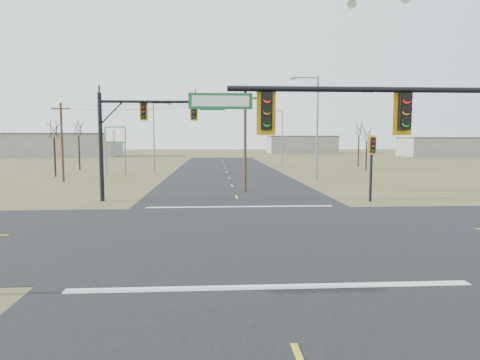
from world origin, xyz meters
name	(u,v)px	position (x,y,z in m)	size (l,w,h in m)	color
ground	(250,232)	(0.00, 0.00, 0.00)	(320.00, 320.00, 0.00)	brown
road_ew	(250,232)	(0.00, 0.00, 0.01)	(160.00, 14.00, 0.02)	black
road_ns	(250,232)	(0.00, 0.00, 0.01)	(14.00, 160.00, 0.02)	black
stop_bar_near	(272,287)	(0.00, -7.50, 0.03)	(12.00, 0.40, 0.01)	silver
stop_bar_far	(240,207)	(0.00, 7.50, 0.03)	(12.00, 0.40, 0.01)	silver
mast_arm_near	(405,129)	(3.86, -7.50, 4.67)	(10.33, 0.44, 6.38)	black
mast_arm_far	(142,124)	(-6.70, 10.80, 5.43)	(9.32, 0.57, 7.55)	black
pedestal_signal_ne	(372,154)	(9.24, 9.27, 3.37)	(0.64, 0.56, 4.66)	black
utility_pole_near	(245,139)	(0.90, 15.58, 4.34)	(2.02, 0.30, 8.27)	#4B3520
utility_pole_far	(62,141)	(-16.99, 24.65, 4.20)	(1.94, 0.43, 7.98)	#4B3520
highway_sign	(115,141)	(-13.68, 33.37, 4.17)	(2.89, 1.35, 5.87)	slate
streetlight_a	(315,122)	(8.80, 24.36, 6.08)	(3.03, 0.49, 10.82)	slate
streetlight_b	(281,135)	(8.65, 46.03, 4.96)	(2.45, 0.23, 8.84)	slate
streetlight_c	(155,133)	(-9.29, 36.93, 5.15)	(2.56, 0.30, 9.17)	slate
bare_tree_a	(54,129)	(-20.10, 31.09, 5.54)	(3.67, 3.67, 7.00)	black
bare_tree_b	(78,127)	(-20.68, 42.03, 6.01)	(3.66, 3.66, 7.52)	black
bare_tree_c	(367,134)	(18.99, 37.21, 5.04)	(2.77, 2.77, 6.42)	black
bare_tree_d	(359,128)	(20.78, 45.66, 6.02)	(3.51, 3.51, 7.48)	black
warehouse_left	(60,145)	(-40.00, 90.00, 2.75)	(28.00, 14.00, 5.50)	#9E9A8C
warehouse_mid	(301,145)	(25.00, 110.00, 2.50)	(20.00, 12.00, 5.00)	#9E9A8C
warehouse_right	(439,147)	(55.00, 85.00, 2.25)	(18.00, 10.00, 4.50)	#9E9A8C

